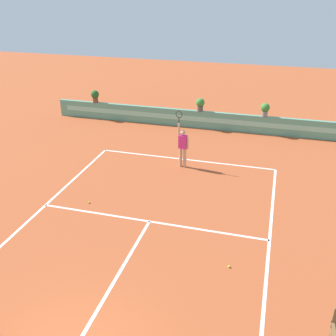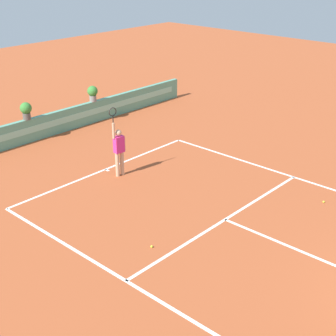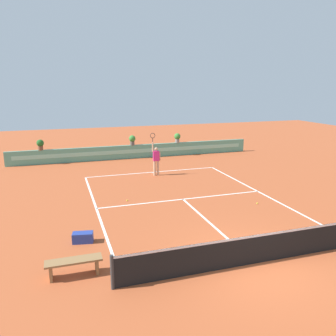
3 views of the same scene
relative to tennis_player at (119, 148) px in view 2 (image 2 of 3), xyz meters
The scene contains 8 objects.
ground_plane 5.22m from the tennis_player, 90.28° to the right, with size 60.00×60.00×0.00m, color #A84C28.
court_lines 4.52m from the tennis_player, 90.32° to the right, with size 8.32×11.94×0.01m.
back_wall_barrier 5.30m from the tennis_player, 90.27° to the left, with size 18.00×0.21×1.00m.
tennis_player is the anchor object (origin of this frame).
tennis_ball_near_baseline 7.15m from the tennis_player, 64.94° to the right, with size 0.07×0.07×0.07m, color #CCE033.
tennis_ball_mid_court 5.01m from the tennis_player, 122.44° to the right, with size 0.07×0.07×0.07m, color #CCE033.
potted_plant_centre 5.30m from the tennis_player, 93.24° to the left, with size 0.48×0.48×0.72m.
potted_plant_right 6.20m from the tennis_player, 58.55° to the left, with size 0.48×0.48×0.72m.
Camera 2 is at (-10.96, -1.26, 7.64)m, focal length 53.77 mm.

